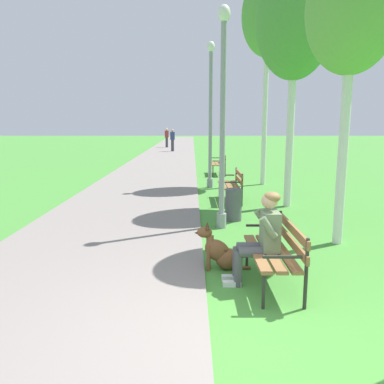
{
  "coord_description": "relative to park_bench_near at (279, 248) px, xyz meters",
  "views": [
    {
      "loc": [
        -0.51,
        -3.51,
        2.14
      ],
      "look_at": [
        -0.53,
        3.44,
        0.9
      ],
      "focal_mm": 36.8,
      "sensor_mm": 36.0,
      "label": 1
    }
  ],
  "objects": [
    {
      "name": "ground_plane",
      "position": [
        -0.62,
        -1.44,
        -0.51
      ],
      "size": [
        120.0,
        120.0,
        0.0
      ],
      "primitive_type": "plane",
      "color": "#478E38"
    },
    {
      "name": "paved_path",
      "position": [
        -2.74,
        22.56,
        -0.49
      ],
      "size": [
        3.59,
        60.0,
        0.04
      ],
      "primitive_type": "cube",
      "color": "gray",
      "rests_on": "ground"
    },
    {
      "name": "park_bench_near",
      "position": [
        0.0,
        0.0,
        0.0
      ],
      "size": [
        0.55,
        1.5,
        0.85
      ],
      "color": "olive",
      "rests_on": "ground"
    },
    {
      "name": "park_bench_mid",
      "position": [
        -0.03,
        5.62,
        0.0
      ],
      "size": [
        0.55,
        1.5,
        0.85
      ],
      "color": "olive",
      "rests_on": "ground"
    },
    {
      "name": "park_bench_far",
      "position": [
        0.0,
        11.2,
        0.0
      ],
      "size": [
        0.55,
        1.5,
        0.85
      ],
      "color": "olive",
      "rests_on": "ground"
    },
    {
      "name": "person_seated_on_near_bench",
      "position": [
        -0.21,
        0.05,
        0.17
      ],
      "size": [
        0.74,
        0.49,
        1.25
      ],
      "color": "#4C4C51",
      "rests_on": "ground"
    },
    {
      "name": "dog_brown",
      "position": [
        -0.71,
        0.56,
        -0.25
      ],
      "size": [
        0.83,
        0.29,
        0.71
      ],
      "color": "brown",
      "rests_on": "ground"
    },
    {
      "name": "lamp_post_near",
      "position": [
        -0.52,
        2.88,
        1.71
      ],
      "size": [
        0.24,
        0.24,
        4.3
      ],
      "color": "gray",
      "rests_on": "ground"
    },
    {
      "name": "lamp_post_mid",
      "position": [
        -0.53,
        7.88,
        1.87
      ],
      "size": [
        0.24,
        0.24,
        4.62
      ],
      "color": "gray",
      "rests_on": "ground"
    },
    {
      "name": "birch_tree_second",
      "position": [
        1.47,
        1.83,
        3.39
      ],
      "size": [
        1.49,
        1.64,
        4.98
      ],
      "color": "silver",
      "rests_on": "ground"
    },
    {
      "name": "birch_tree_third",
      "position": [
        1.33,
        4.98,
        3.96
      ],
      "size": [
        1.86,
        1.76,
        5.89
      ],
      "color": "silver",
      "rests_on": "ground"
    },
    {
      "name": "birch_tree_fourth",
      "position": [
        1.34,
        8.59,
        4.98
      ],
      "size": [
        1.71,
        1.6,
        6.86
      ],
      "color": "silver",
      "rests_on": "ground"
    },
    {
      "name": "litter_bin",
      "position": [
        -0.21,
        3.49,
        -0.16
      ],
      "size": [
        0.36,
        0.36,
        0.7
      ],
      "primitive_type": "cylinder",
      "color": "#515156",
      "rests_on": "ground"
    },
    {
      "name": "pedestrian_distant",
      "position": [
        -2.55,
        23.9,
        0.33
      ],
      "size": [
        0.32,
        0.22,
        1.65
      ],
      "color": "#383842",
      "rests_on": "ground"
    },
    {
      "name": "pedestrian_further_distant",
      "position": [
        -3.26,
        28.48,
        0.33
      ],
      "size": [
        0.32,
        0.22,
        1.65
      ],
      "color": "#383842",
      "rests_on": "ground"
    }
  ]
}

